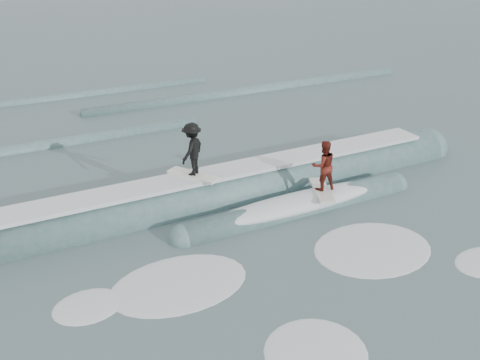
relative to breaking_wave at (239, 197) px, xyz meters
name	(u,v)px	position (x,y,z in m)	size (l,w,h in m)	color
ground	(307,267)	(-0.29, -5.05, -0.04)	(160.00, 160.00, 0.00)	#384D52
breaking_wave	(239,197)	(0.00, 0.00, 0.00)	(22.31, 3.85, 2.13)	#3A6062
surfer_black	(192,151)	(-1.70, 0.36, 2.10)	(1.52, 1.99, 2.04)	white
surfer_red	(323,167)	(2.48, -1.84, 1.46)	(1.26, 2.06, 1.98)	silver
whitewater	(322,276)	(-0.13, -5.63, -0.04)	(13.99, 6.22, 0.10)	white
far_swells	(125,112)	(-0.79, 12.60, -0.04)	(38.93, 8.65, 0.80)	#3A6062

